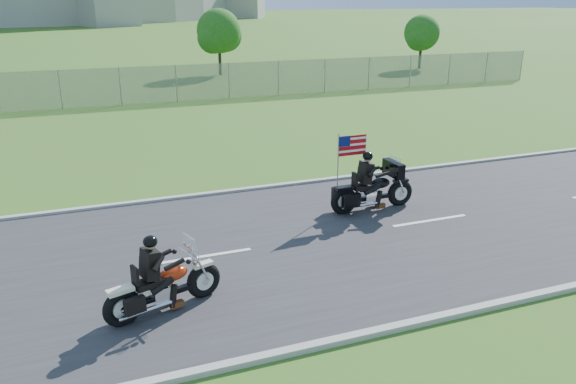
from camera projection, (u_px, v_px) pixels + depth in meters
name	position (u px, v px, depth m)	size (l,w,h in m)	color
ground	(287.00, 245.00, 13.34)	(420.00, 420.00, 0.00)	#355A1C
road	(287.00, 244.00, 13.33)	(120.00, 8.00, 0.04)	#28282B
curb_north	(239.00, 191.00, 16.89)	(120.00, 0.18, 0.12)	#9E9B93
curb_south	(369.00, 334.00, 9.75)	(120.00, 0.18, 0.12)	#9E9B93
fence	(60.00, 90.00, 28.98)	(60.00, 0.03, 2.00)	gray
tree_fence_near	(219.00, 33.00, 40.87)	(3.52, 3.28, 4.75)	#382316
tree_fence_far	(422.00, 35.00, 44.55)	(3.08, 2.87, 4.20)	#382316
motorcycle_lead	(162.00, 288.00, 10.36)	(2.32, 1.05, 1.60)	black
motorcycle_follow	(372.00, 190.00, 15.30)	(2.53, 0.83, 2.11)	black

